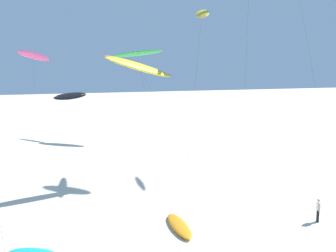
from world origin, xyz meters
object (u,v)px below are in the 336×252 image
(flying_kite_8, at_px, (202,14))
(flying_kite_2, at_px, (137,53))
(person_near_right, at_px, (318,209))
(flying_kite_3, at_px, (69,96))
(grounded_kite_0, at_px, (179,226))
(flying_kite_9, at_px, (139,67))
(flying_kite_6, at_px, (33,56))

(flying_kite_8, bearing_deg, flying_kite_2, 96.56)
(flying_kite_2, distance_m, person_near_right, 38.18)
(flying_kite_3, relative_size, flying_kite_8, 0.59)
(flying_kite_8, height_order, grounded_kite_0, flying_kite_8)
(flying_kite_2, height_order, flying_kite_9, flying_kite_2)
(person_near_right, bearing_deg, flying_kite_2, 96.40)
(person_near_right, bearing_deg, flying_kite_3, 109.20)
(flying_kite_3, height_order, grounded_kite_0, flying_kite_3)
(flying_kite_2, height_order, flying_kite_6, flying_kite_6)
(flying_kite_6, height_order, grounded_kite_0, flying_kite_6)
(flying_kite_9, height_order, person_near_right, flying_kite_9)
(flying_kite_6, distance_m, flying_kite_9, 32.89)
(flying_kite_9, bearing_deg, grounded_kite_0, -90.74)
(flying_kite_6, height_order, person_near_right, flying_kite_6)
(flying_kite_3, height_order, person_near_right, flying_kite_3)
(flying_kite_2, xyz_separation_m, flying_kite_8, (2.21, -19.17, 3.58))
(flying_kite_8, relative_size, person_near_right, 10.28)
(flying_kite_2, bearing_deg, person_near_right, -83.60)
(flying_kite_6, relative_size, grounded_kite_0, 2.98)
(flying_kite_9, bearing_deg, flying_kite_2, 76.54)
(flying_kite_2, height_order, grounded_kite_0, flying_kite_2)
(flying_kite_8, bearing_deg, flying_kite_9, -154.34)
(flying_kite_8, bearing_deg, flying_kite_6, 121.06)
(flying_kite_3, distance_m, flying_kite_9, 26.94)
(flying_kite_9, relative_size, grounded_kite_0, 2.67)
(flying_kite_8, distance_m, grounded_kite_0, 23.22)
(flying_kite_3, xyz_separation_m, flying_kite_9, (4.23, -26.22, 4.52))
(flying_kite_9, distance_m, grounded_kite_0, 15.45)
(flying_kite_8, bearing_deg, person_near_right, -83.79)
(grounded_kite_0, bearing_deg, flying_kite_6, 101.85)
(grounded_kite_0, bearing_deg, flying_kite_3, 96.23)
(flying_kite_3, bearing_deg, flying_kite_9, -80.84)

